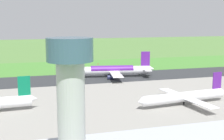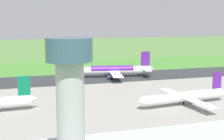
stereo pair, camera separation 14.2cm
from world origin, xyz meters
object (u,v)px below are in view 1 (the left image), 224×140
object	(u,v)px
airliner_parked_mid	(185,97)
no_stopping_sign	(98,65)
airliner_main	(113,70)
traffic_cone_orange	(92,66)

from	to	relation	value
airliner_parked_mid	no_stopping_sign	xyz separation A→B (m)	(10.45, -112.51, -2.04)
airliner_parked_mid	no_stopping_sign	distance (m)	113.01
airliner_main	traffic_cone_orange	distance (m)	45.05
no_stopping_sign	traffic_cone_orange	distance (m)	4.67
airliner_parked_mid	traffic_cone_orange	distance (m)	114.02
airliner_main	no_stopping_sign	bearing A→B (deg)	-91.62
airliner_main	airliner_parked_mid	size ratio (longest dim) A/B	1.23
airliner_main	no_stopping_sign	distance (m)	44.37
airliner_parked_mid	traffic_cone_orange	size ratio (longest dim) A/B	79.58
airliner_main	no_stopping_sign	world-z (taller)	airliner_main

